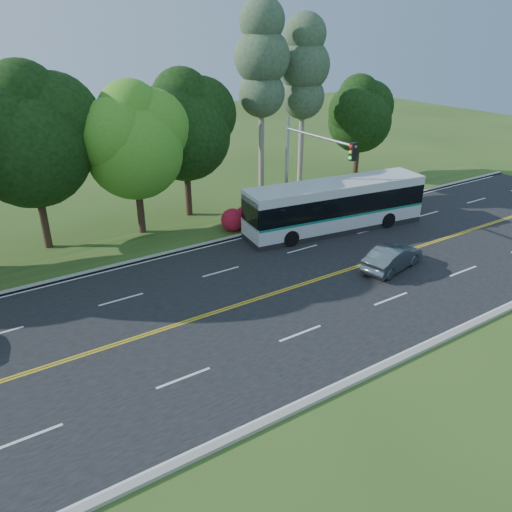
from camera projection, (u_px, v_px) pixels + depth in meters
ground at (265, 297)px, 24.31m from camera, size 120.00×120.00×0.00m
road at (265, 296)px, 24.31m from camera, size 60.00×14.00×0.02m
curb_north at (198, 246)px, 29.73m from camera, size 60.00×0.30×0.15m
curb_south at (370, 374)px, 18.83m from camera, size 60.00×0.30×0.15m
grass_verge at (185, 236)px, 31.15m from camera, size 60.00×4.00×0.10m
lane_markings at (263, 297)px, 24.26m from camera, size 57.60×13.82×0.00m
tree_row at (71, 128)px, 28.19m from camera, size 44.70×9.10×13.84m
bougainvillea_hedge at (286, 209)px, 33.75m from camera, size 9.50×2.25×1.50m
traffic_signal at (306, 161)px, 29.65m from camera, size 0.42×6.10×7.00m
transit_bus at (335, 206)px, 31.62m from camera, size 12.19×4.15×3.13m
sedan at (393, 258)px, 26.78m from camera, size 4.25×2.22×1.33m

